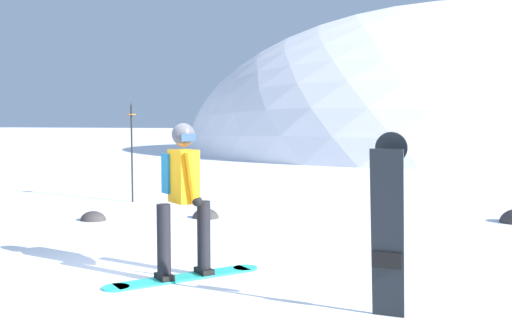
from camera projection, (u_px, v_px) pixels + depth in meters
name	position (u px, v px, depth m)	size (l,w,h in m)	color
ground_plane	(125.00, 279.00, 6.54)	(300.00, 300.00, 0.00)	white
ridge_peak_main	(449.00, 152.00, 34.20)	(30.64, 27.57, 16.45)	white
snowboarder_main	(183.00, 196.00, 6.51)	(1.21, 1.54, 1.71)	#23B7A3
spare_snowboard	(388.00, 225.00, 5.13)	(0.28, 0.30, 1.64)	black
piste_marker_near	(132.00, 146.00, 12.78)	(0.20, 0.20, 2.15)	black
rock_mid	(93.00, 220.00, 10.44)	(0.47, 0.40, 0.33)	#383333
rock_small	(206.00, 218.00, 10.71)	(0.49, 0.42, 0.34)	#383333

